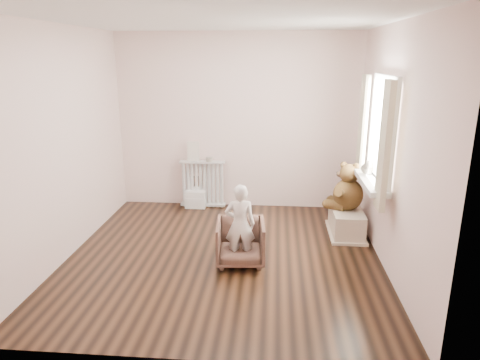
# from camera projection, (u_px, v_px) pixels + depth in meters

# --- Properties ---
(floor) EXTENTS (3.60, 3.60, 0.01)m
(floor) POSITION_uv_depth(u_px,v_px,m) (224.00, 256.00, 5.01)
(floor) COLOR black
(floor) RESTS_ON ground
(ceiling) EXTENTS (3.60, 3.60, 0.01)m
(ceiling) POSITION_uv_depth(u_px,v_px,m) (221.00, 20.00, 4.29)
(ceiling) COLOR white
(ceiling) RESTS_ON ground
(back_wall) EXTENTS (3.60, 0.02, 2.60)m
(back_wall) POSITION_uv_depth(u_px,v_px,m) (238.00, 122.00, 6.37)
(back_wall) COLOR white
(back_wall) RESTS_ON ground
(front_wall) EXTENTS (3.60, 0.02, 2.60)m
(front_wall) POSITION_uv_depth(u_px,v_px,m) (191.00, 201.00, 2.93)
(front_wall) COLOR white
(front_wall) RESTS_ON ground
(left_wall) EXTENTS (0.02, 3.60, 2.60)m
(left_wall) POSITION_uv_depth(u_px,v_px,m) (64.00, 144.00, 4.79)
(left_wall) COLOR white
(left_wall) RESTS_ON ground
(right_wall) EXTENTS (0.02, 3.60, 2.60)m
(right_wall) POSITION_uv_depth(u_px,v_px,m) (392.00, 150.00, 4.51)
(right_wall) COLOR white
(right_wall) RESTS_ON ground
(window) EXTENTS (0.03, 0.90, 1.10)m
(window) POSITION_uv_depth(u_px,v_px,m) (383.00, 131.00, 4.75)
(window) COLOR white
(window) RESTS_ON right_wall
(window_sill) EXTENTS (0.22, 1.10, 0.06)m
(window_sill) POSITION_uv_depth(u_px,v_px,m) (370.00, 181.00, 4.92)
(window_sill) COLOR silver
(window_sill) RESTS_ON right_wall
(curtain_left) EXTENTS (0.06, 0.26, 1.30)m
(curtain_left) POSITION_uv_depth(u_px,v_px,m) (385.00, 147.00, 4.23)
(curtain_left) COLOR beige
(curtain_left) RESTS_ON right_wall
(curtain_right) EXTENTS (0.06, 0.26, 1.30)m
(curtain_right) POSITION_uv_depth(u_px,v_px,m) (363.00, 128.00, 5.32)
(curtain_right) COLOR beige
(curtain_right) RESTS_ON right_wall
(radiator) EXTENTS (0.69, 0.13, 0.72)m
(radiator) POSITION_uv_depth(u_px,v_px,m) (203.00, 182.00, 6.55)
(radiator) COLOR silver
(radiator) RESTS_ON floor
(paper_doll) EXTENTS (0.18, 0.02, 0.30)m
(paper_doll) POSITION_uv_depth(u_px,v_px,m) (193.00, 151.00, 6.43)
(paper_doll) COLOR beige
(paper_doll) RESTS_ON radiator
(tin_a) EXTENTS (0.10, 0.10, 0.06)m
(tin_a) POSITION_uv_depth(u_px,v_px,m) (209.00, 159.00, 6.44)
(tin_a) COLOR #A59E8C
(tin_a) RESTS_ON radiator
(toy_vanity) EXTENTS (0.31, 0.22, 0.49)m
(toy_vanity) POSITION_uv_depth(u_px,v_px,m) (196.00, 190.00, 6.57)
(toy_vanity) COLOR silver
(toy_vanity) RESTS_ON floor
(armchair) EXTENTS (0.57, 0.59, 0.50)m
(armchair) POSITION_uv_depth(u_px,v_px,m) (240.00, 242.00, 4.79)
(armchair) COLOR brown
(armchair) RESTS_ON floor
(child) EXTENTS (0.35, 0.25, 0.92)m
(child) POSITION_uv_depth(u_px,v_px,m) (240.00, 225.00, 4.68)
(child) COLOR white
(child) RESTS_ON armchair
(toy_bench) EXTENTS (0.38, 0.72, 0.34)m
(toy_bench) POSITION_uv_depth(u_px,v_px,m) (346.00, 219.00, 5.58)
(toy_bench) COLOR beige
(toy_bench) RESTS_ON floor
(teddy_bear) EXTENTS (0.61, 0.55, 0.61)m
(teddy_bear) POSITION_uv_depth(u_px,v_px,m) (349.00, 185.00, 5.47)
(teddy_bear) COLOR #3B2710
(teddy_bear) RESTS_ON toy_bench
(plush_cat) EXTENTS (0.21, 0.27, 0.20)m
(plush_cat) POSITION_uv_depth(u_px,v_px,m) (367.00, 166.00, 5.05)
(plush_cat) COLOR #686056
(plush_cat) RESTS_ON window_sill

